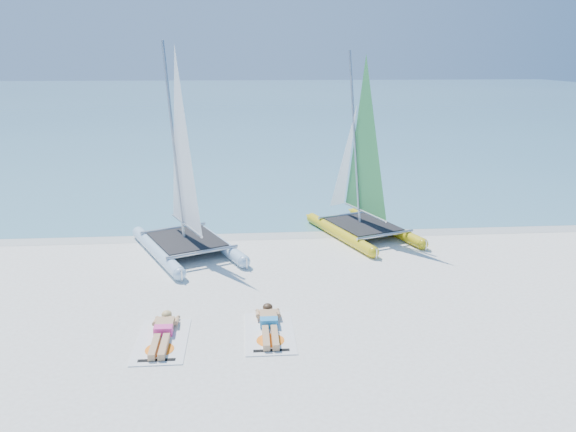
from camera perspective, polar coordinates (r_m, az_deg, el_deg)
name	(u,v)px	position (r m, az deg, el deg)	size (l,w,h in m)	color
ground	(287,306)	(12.88, -0.07, -9.14)	(140.00, 140.00, 0.00)	white
sea	(249,99)	(74.83, -3.94, 11.78)	(140.00, 115.00, 0.01)	#75B7C4
wet_sand_strip	(274,233)	(18.00, -1.45, -1.69)	(140.00, 1.40, 0.01)	silver
catamaran_blue	(183,190)	(16.13, -10.62, 2.62)	(3.79, 4.94, 6.09)	silver
catamaran_yellow	(358,176)	(17.81, 7.09, 4.09)	(3.38, 4.71, 5.82)	yellow
towel_a	(162,341)	(11.69, -12.67, -12.29)	(1.00, 1.85, 0.02)	silver
sunbather_a	(163,332)	(11.81, -12.58, -11.39)	(0.37, 1.73, 0.26)	tan
towel_b	(270,333)	(11.74, -1.89, -11.75)	(1.00, 1.85, 0.02)	silver
sunbather_b	(269,323)	(11.86, -1.94, -10.85)	(0.37, 1.73, 0.26)	tan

